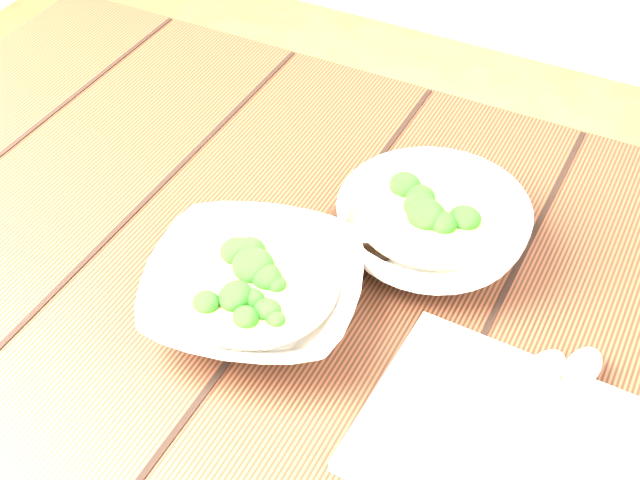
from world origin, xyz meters
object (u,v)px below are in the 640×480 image
table (301,372)px  trivet (364,230)px  napkin (502,440)px  soup_bowl_front (254,290)px  soup_bowl_back (432,227)px

table → trivet: trivet is taller
trivet → napkin: (0.21, -0.18, -0.01)m
soup_bowl_front → napkin: soup_bowl_front is taller
soup_bowl_front → table: bearing=48.6°
trivet → napkin: 0.28m
table → napkin: napkin is taller
soup_bowl_back → napkin: size_ratio=1.12×
soup_bowl_back → trivet: bearing=-168.8°
napkin → table: bearing=164.9°
trivet → napkin: trivet is taller
table → soup_bowl_back: (0.09, 0.12, 0.15)m
table → napkin: 0.28m
soup_bowl_front → napkin: size_ratio=1.10×
soup_bowl_back → trivet: size_ratio=2.73×
table → soup_bowl_back: soup_bowl_back is taller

